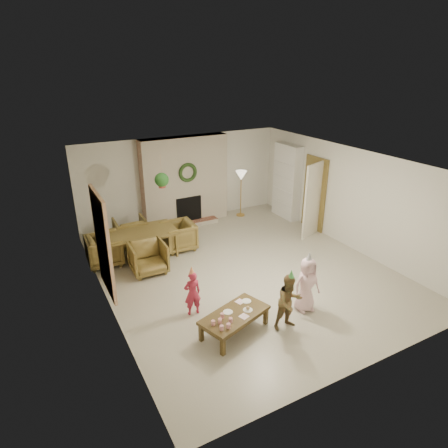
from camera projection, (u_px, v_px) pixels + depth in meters
floor at (244, 270)px, 8.80m from camera, size 7.00×7.00×0.00m
ceiling at (246, 162)px, 7.84m from camera, size 7.00×7.00×0.00m
wall_back at (182, 179)px, 11.16m from camera, size 7.00×0.00×7.00m
wall_front at (373, 301)px, 5.47m from camera, size 7.00×0.00×7.00m
wall_left at (103, 248)px, 7.01m from camera, size 0.00×7.00×7.00m
wall_right at (349, 198)px, 9.63m from camera, size 0.00×7.00×7.00m
fireplace_mass at (185, 181)px, 11.00m from camera, size 2.50×0.40×2.50m
fireplace_hearth at (191, 224)px, 11.18m from camera, size 1.60×0.30×0.12m
fireplace_firebox at (189, 209)px, 11.16m from camera, size 0.75×0.12×0.75m
fireplace_wreath at (188, 173)px, 10.70m from camera, size 0.54×0.10×0.54m
floor_lamp_base at (240, 215)px, 11.96m from camera, size 0.26×0.26×0.03m
floor_lamp_post at (241, 195)px, 11.72m from camera, size 0.03×0.03×1.26m
floor_lamp_shade at (241, 176)px, 11.48m from camera, size 0.34×0.34×0.28m
bookshelf_carcass at (287, 181)px, 11.49m from camera, size 0.30×1.00×2.20m
bookshelf_shelf_a at (285, 202)px, 11.73m from camera, size 0.30×0.92×0.03m
bookshelf_shelf_b at (286, 190)px, 11.57m from camera, size 0.30×0.92×0.03m
bookshelf_shelf_c at (287, 177)px, 11.42m from camera, size 0.30×0.92×0.03m
bookshelf_shelf_d at (288, 163)px, 11.27m from camera, size 0.30×0.92×0.03m
books_row_lower at (288, 199)px, 11.54m from camera, size 0.20×0.40×0.24m
books_row_mid at (285, 185)px, 11.55m from camera, size 0.20×0.44×0.24m
books_row_upper at (289, 173)px, 11.28m from camera, size 0.20×0.36×0.22m
door_frame at (314, 194)px, 10.67m from camera, size 0.05×0.86×2.04m
door_leaf at (313, 200)px, 10.21m from camera, size 0.77×0.32×2.00m
curtain_panel at (103, 244)px, 7.19m from camera, size 0.06×1.20×2.00m
dining_table at (139, 245)px, 9.28m from camera, size 1.86×1.08×0.64m
dining_chair_near at (148, 258)px, 8.60m from camera, size 0.78×0.81×0.71m
dining_chair_far at (131, 231)px, 9.93m from camera, size 0.78×0.81×0.71m
dining_chair_left at (104, 250)px, 8.94m from camera, size 0.81×0.78×0.71m
dining_chair_right at (178, 236)px, 9.68m from camera, size 0.81×0.78×0.71m
hanging_plant_cord at (161, 170)px, 8.62m from camera, size 0.01×0.01×0.70m
hanging_plant_pot at (162, 185)px, 8.76m from camera, size 0.16×0.16×0.12m
hanging_plant_foliage at (162, 180)px, 8.71m from camera, size 0.32×0.32×0.32m
coffee_table_top at (235, 315)px, 6.66m from camera, size 1.36×0.97×0.06m
coffee_table_apron at (235, 318)px, 6.68m from camera, size 1.24×0.85×0.08m
coffee_leg_fl at (223, 347)px, 6.20m from camera, size 0.08×0.08×0.32m
coffee_leg_fr at (266, 316)px, 6.95m from camera, size 0.08×0.08×0.32m
coffee_leg_bl at (201, 333)px, 6.51m from camera, size 0.08×0.08×0.32m
coffee_leg_br at (244, 305)px, 7.26m from camera, size 0.08×0.08×0.32m
cup_a at (222, 328)px, 6.22m from camera, size 0.08×0.08×0.09m
cup_b at (213, 323)px, 6.34m from camera, size 0.08×0.08×0.09m
cup_c at (228, 326)px, 6.27m from camera, size 0.08×0.08×0.09m
cup_d at (220, 321)px, 6.39m from camera, size 0.08×0.08×0.09m
cup_e at (231, 320)px, 6.41m from camera, size 0.08×0.08×0.09m
cup_f at (222, 316)px, 6.53m from camera, size 0.08×0.08×0.09m
plate_a at (228, 312)px, 6.69m from camera, size 0.22×0.22×0.01m
plate_b at (248, 310)px, 6.74m from camera, size 0.22×0.22×0.01m
plate_c at (247, 301)px, 6.99m from camera, size 0.22×0.22×0.01m
food_scoop at (248, 308)px, 6.73m from camera, size 0.08×0.08×0.07m
napkin_left at (244, 316)px, 6.57m from camera, size 0.18×0.18×0.01m
napkin_right at (240, 302)px, 6.98m from camera, size 0.18×0.18×0.01m
child_red at (192, 293)px, 7.12m from camera, size 0.34×0.23×0.88m
party_hat_red at (192, 270)px, 6.94m from camera, size 0.16×0.16×0.17m
child_plaid at (289, 302)px, 6.72m from camera, size 0.53×0.42×1.04m
party_hat_plaid at (291, 274)px, 6.50m from camera, size 0.16×0.16×0.17m
child_pink at (307, 285)px, 7.21m from camera, size 0.56×0.39×1.08m
party_hat_pink at (309, 257)px, 6.98m from camera, size 0.17×0.17×0.19m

